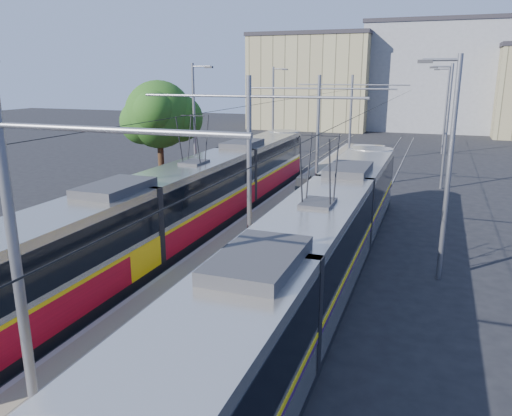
% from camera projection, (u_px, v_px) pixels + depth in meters
% --- Properties ---
extents(ground, '(160.00, 160.00, 0.00)m').
position_uv_depth(ground, '(147.00, 349.00, 13.74)').
color(ground, black).
rests_on(ground, ground).
extents(platform, '(4.00, 50.00, 0.30)m').
position_uv_depth(platform, '(304.00, 201.00, 29.13)').
color(platform, gray).
rests_on(platform, ground).
extents(tactile_strip_left, '(0.70, 50.00, 0.01)m').
position_uv_depth(tactile_strip_left, '(280.00, 197.00, 29.57)').
color(tactile_strip_left, gray).
rests_on(tactile_strip_left, platform).
extents(tactile_strip_right, '(0.70, 50.00, 0.01)m').
position_uv_depth(tactile_strip_right, '(329.00, 201.00, 28.61)').
color(tactile_strip_right, gray).
rests_on(tactile_strip_right, platform).
extents(rails, '(8.71, 70.00, 0.03)m').
position_uv_depth(rails, '(304.00, 204.00, 29.17)').
color(rails, gray).
rests_on(rails, ground).
extents(tram_left, '(2.43, 30.88, 5.50)m').
position_uv_depth(tram_left, '(195.00, 196.00, 23.74)').
color(tram_left, black).
rests_on(tram_left, ground).
extents(tram_right, '(2.43, 28.21, 5.50)m').
position_uv_depth(tram_right, '(316.00, 247.00, 16.35)').
color(tram_right, black).
rests_on(tram_right, ground).
extents(catenary, '(9.20, 70.00, 7.00)m').
position_uv_depth(catenary, '(292.00, 131.00, 25.41)').
color(catenary, slate).
rests_on(catenary, platform).
extents(street_lamps, '(15.18, 38.22, 8.00)m').
position_uv_depth(street_lamps, '(322.00, 125.00, 31.72)').
color(street_lamps, slate).
rests_on(street_lamps, ground).
extents(shelter, '(0.68, 1.04, 2.23)m').
position_uv_depth(shelter, '(303.00, 198.00, 24.45)').
color(shelter, black).
rests_on(shelter, platform).
extents(tree, '(4.81, 4.45, 6.99)m').
position_uv_depth(tree, '(164.00, 116.00, 32.39)').
color(tree, '#382314').
rests_on(tree, ground).
extents(building_left, '(16.32, 12.24, 12.71)m').
position_uv_depth(building_left, '(314.00, 81.00, 69.85)').
color(building_left, '#948B64').
rests_on(building_left, ground).
extents(building_centre, '(18.36, 14.28, 14.14)m').
position_uv_depth(building_centre, '(436.00, 76.00, 68.00)').
color(building_centre, gray).
rests_on(building_centre, ground).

